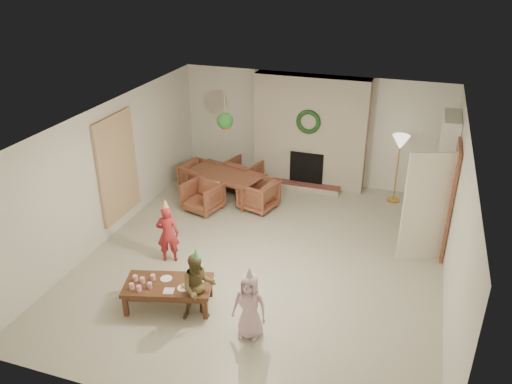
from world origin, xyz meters
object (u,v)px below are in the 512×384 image
at_px(dining_chair_right, 258,195).
at_px(dining_chair_near, 203,196).
at_px(dining_chair_left, 199,177).
at_px(coffee_table_top, 168,285).
at_px(child_pink, 250,306).
at_px(dining_chair_far, 244,173).
at_px(child_red, 168,234).
at_px(dining_table, 224,186).
at_px(child_plaid, 198,287).

bearing_deg(dining_chair_right, dining_chair_near, -51.34).
relative_size(dining_chair_left, dining_chair_right, 1.00).
height_order(coffee_table_top, child_pink, child_pink).
height_order(dining_chair_far, dining_chair_left, same).
xyz_separation_m(dining_chair_near, child_pink, (2.15, -3.27, 0.19)).
bearing_deg(dining_chair_near, dining_chair_far, 90.00).
distance_m(dining_chair_left, child_red, 2.89).
bearing_deg(dining_chair_far, dining_chair_near, 90.00).
bearing_deg(dining_table, dining_chair_near, -90.00).
relative_size(dining_table, dining_chair_left, 2.34).
relative_size(coffee_table_top, child_plaid, 1.23).
bearing_deg(coffee_table_top, dining_chair_right, 69.82).
distance_m(dining_chair_left, coffee_table_top, 4.12).
distance_m(dining_chair_right, child_red, 2.51).
relative_size(dining_chair_left, child_pink, 0.69).
height_order(dining_chair_near, dining_chair_left, same).
bearing_deg(dining_chair_right, child_red, -3.88).
height_order(dining_chair_near, dining_chair_far, same).
distance_m(dining_chair_left, child_pink, 4.93).
xyz_separation_m(coffee_table_top, child_red, (-0.57, 1.13, 0.16)).
bearing_deg(coffee_table_top, dining_table, 83.27).
xyz_separation_m(dining_chair_left, child_red, (0.69, -2.80, 0.21)).
xyz_separation_m(child_red, child_plaid, (1.12, -1.23, 0.01)).
bearing_deg(child_red, child_pink, 124.18).
bearing_deg(child_plaid, coffee_table_top, 139.73).
xyz_separation_m(dining_table, child_plaid, (1.12, -3.83, 0.25)).
relative_size(dining_table, child_pink, 1.61).
xyz_separation_m(coffee_table_top, child_plaid, (0.55, -0.10, 0.16)).
height_order(child_red, child_plaid, child_plaid).
distance_m(dining_chair_near, child_pink, 3.92).
relative_size(dining_table, coffee_table_top, 1.25).
xyz_separation_m(dining_chair_far, coffee_table_top, (0.37, -4.41, 0.06)).
relative_size(coffee_table_top, child_red, 1.24).
relative_size(child_plaid, child_pink, 1.06).
relative_size(dining_chair_far, child_plaid, 0.65).
xyz_separation_m(dining_chair_far, child_pink, (1.75, -4.64, 0.19)).
relative_size(dining_chair_right, child_red, 0.66).
relative_size(dining_table, dining_chair_far, 2.34).
bearing_deg(dining_chair_left, coffee_table_top, -145.95).
bearing_deg(child_pink, dining_chair_near, 124.15).
bearing_deg(dining_chair_right, dining_chair_left, -90.00).
bearing_deg(coffee_table_top, child_plaid, -25.72).
bearing_deg(dining_chair_near, dining_chair_right, 38.66).
height_order(dining_chair_near, coffee_table_top, dining_chair_near).
height_order(dining_chair_far, child_pink, child_pink).
distance_m(dining_chair_far, dining_chair_left, 1.01).
relative_size(dining_chair_near, child_pink, 0.69).
distance_m(dining_table, child_pink, 4.42).
relative_size(dining_chair_left, child_plaid, 0.65).
xyz_separation_m(dining_chair_near, child_plaid, (1.32, -3.14, 0.22)).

